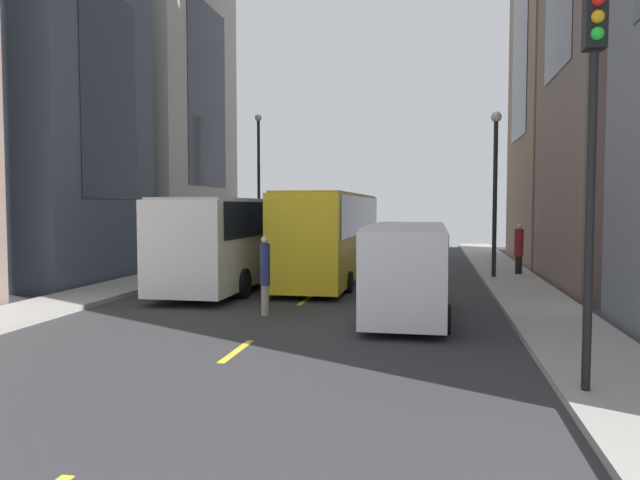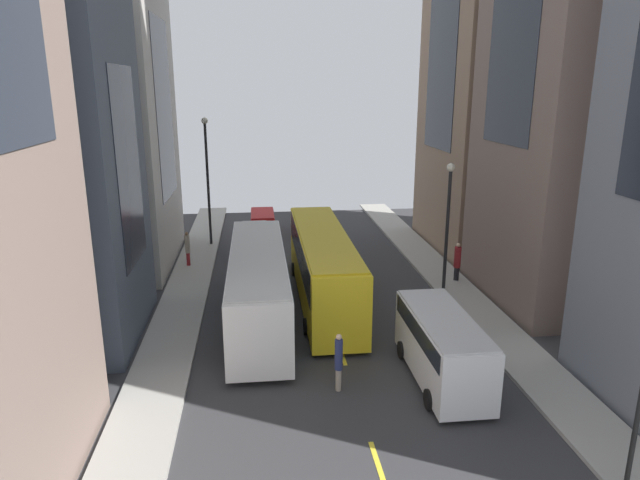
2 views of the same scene
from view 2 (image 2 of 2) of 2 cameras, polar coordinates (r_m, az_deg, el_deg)
name	(u,v)px [view 2 (image 2 of 2)]	position (r m, az deg, el deg)	size (l,w,h in m)	color
ground_plane	(322,294)	(30.12, 0.23, -5.51)	(40.87, 40.87, 0.00)	#333335
sidewalk_west	(184,298)	(30.17, -13.68, -5.78)	(2.34, 44.00, 0.15)	#9E9B93
sidewalk_east	(453,287)	(31.72, 13.42, -4.70)	(2.34, 44.00, 0.15)	#9E9B93
lane_stripe_1	(377,463)	(17.92, 5.87, -21.64)	(0.16, 2.00, 0.01)	yellow
lane_stripe_2	(342,354)	(23.77, 2.24, -11.52)	(0.16, 2.00, 0.01)	yellow
lane_stripe_3	(322,294)	(30.11, 0.23, -5.49)	(0.16, 2.00, 0.01)	yellow
lane_stripe_4	(310,256)	(36.70, -1.05, -1.59)	(0.16, 2.00, 0.01)	yellow
lane_stripe_5	(301,229)	(43.41, -1.94, 1.11)	(0.16, 2.00, 0.01)	yellow
lane_stripe_6	(295,210)	(50.20, -2.58, 3.09)	(0.16, 2.00, 0.01)	yellow
building_west_1	(42,169)	(25.85, -26.49, 6.52)	(6.97, 7.59, 14.97)	#4C5666
building_west_2	(108,110)	(35.80, -20.83, 12.27)	(6.53, 10.43, 18.77)	#B7B2A8
building_east_2	(510,16)	(39.88, 18.83, 20.78)	(8.69, 9.92, 29.98)	#937760
city_bus_white	(258,279)	(26.45, -6.34, -4.00)	(2.81, 12.79, 3.35)	silver
streetcar_yellow	(323,261)	(28.59, 0.30, -2.16)	(2.70, 13.14, 3.59)	yellow
delivery_van_white	(442,343)	(21.69, 12.36, -10.24)	(2.25, 6.04, 2.58)	white
car_red_0	(263,221)	(42.27, -5.87, 1.95)	(1.88, 4.08, 1.60)	red
car_silver_1	(255,237)	(37.63, -6.68, 0.28)	(1.91, 4.04, 1.67)	#B7BABF
pedestrian_crossing_near	(188,247)	(34.90, -13.35, -0.74)	(0.30, 0.30, 2.12)	maroon
pedestrian_waiting_curb	(339,360)	(20.67, 1.91, -12.17)	(0.29, 0.29, 2.24)	gray
pedestrian_walking_far	(457,261)	(32.32, 13.82, -2.06)	(0.38, 0.38, 2.17)	black
streetlamp_near	(448,213)	(30.02, 12.93, 2.68)	(0.44, 0.44, 6.81)	black
streetlamp_far	(207,170)	(38.56, -11.42, 7.01)	(0.44, 0.44, 8.62)	black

